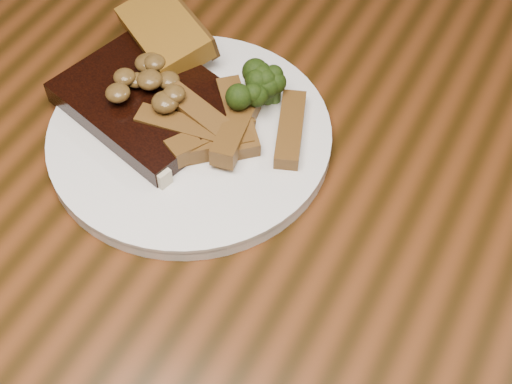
% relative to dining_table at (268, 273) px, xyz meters
% --- Properties ---
extents(dining_table, '(1.60, 0.90, 0.75)m').
position_rel_dining_table_xyz_m(dining_table, '(0.00, 0.00, 0.00)').
color(dining_table, '#512710').
rests_on(dining_table, ground).
extents(chair_far, '(0.51, 0.51, 0.97)m').
position_rel_dining_table_xyz_m(chair_far, '(0.06, 0.62, -0.12)').
color(chair_far, black).
rests_on(chair_far, ground).
extents(plate, '(0.28, 0.28, 0.01)m').
position_rel_dining_table_xyz_m(plate, '(-0.11, 0.05, 0.10)').
color(plate, white).
rests_on(plate, dining_table).
extents(steak, '(0.19, 0.16, 0.02)m').
position_rel_dining_table_xyz_m(steak, '(-0.16, 0.05, 0.12)').
color(steak, black).
rests_on(steak, plate).
extents(steak_bone, '(0.14, 0.05, 0.02)m').
position_rel_dining_table_xyz_m(steak_bone, '(-0.16, -0.00, 0.11)').
color(steak_bone, beige).
rests_on(steak_bone, plate).
extents(mushroom_pile, '(0.07, 0.07, 0.03)m').
position_rel_dining_table_xyz_m(mushroom_pile, '(-0.16, 0.06, 0.14)').
color(mushroom_pile, brown).
rests_on(mushroom_pile, steak).
extents(garlic_bread, '(0.12, 0.11, 0.02)m').
position_rel_dining_table_xyz_m(garlic_bread, '(-0.19, 0.13, 0.12)').
color(garlic_bread, '#9A6E1C').
rests_on(garlic_bread, plate).
extents(potato_wedges, '(0.11, 0.11, 0.02)m').
position_rel_dining_table_xyz_m(potato_wedges, '(-0.06, 0.05, 0.12)').
color(potato_wedges, brown).
rests_on(potato_wedges, plate).
extents(broccoli_cluster, '(0.07, 0.07, 0.04)m').
position_rel_dining_table_xyz_m(broccoli_cluster, '(-0.06, 0.11, 0.12)').
color(broccoli_cluster, '#23350C').
rests_on(broccoli_cluster, plate).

